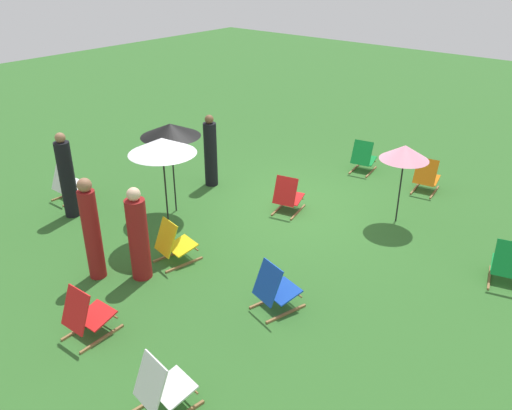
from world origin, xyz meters
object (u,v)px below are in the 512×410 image
(deckchair_2, at_px, (508,265))
(deckchair_10, at_px, (363,158))
(deckchair_7, at_px, (288,196))
(umbrella_2, at_px, (405,153))
(umbrella_0, at_px, (162,146))
(deckchair_5, at_px, (275,289))
(deckchair_4, at_px, (426,177))
(deckchair_0, at_px, (162,388))
(deckchair_9, at_px, (174,244))
(deckchair_1, at_px, (86,315))
(person_3, at_px, (138,237))
(person_0, at_px, (211,153))
(deckchair_8, at_px, (68,184))
(umbrella_1, at_px, (170,130))
(person_2, at_px, (67,178))
(person_1, at_px, (92,231))

(deckchair_2, bearing_deg, deckchair_10, -47.94)
(deckchair_7, relative_size, umbrella_2, 0.51)
(umbrella_0, xyz_separation_m, umbrella_2, (-3.10, -3.43, -0.38))
(deckchair_5, bearing_deg, deckchair_10, -58.16)
(umbrella_0, bearing_deg, deckchair_5, 171.00)
(deckchair_2, distance_m, deckchair_10, 5.08)
(deckchair_4, xyz_separation_m, deckchair_7, (1.81, 2.85, 0.00))
(deckchair_0, distance_m, deckchair_9, 3.38)
(deckchair_1, height_order, person_3, person_3)
(deckchair_4, xyz_separation_m, person_0, (4.07, 2.84, 0.43))
(deckchair_8, xyz_separation_m, umbrella_0, (-2.99, -0.29, 1.51))
(deckchair_7, relative_size, deckchair_8, 1.02)
(person_3, bearing_deg, umbrella_0, -87.50)
(deckchair_1, relative_size, umbrella_0, 0.41)
(deckchair_2, bearing_deg, deckchair_0, 51.92)
(deckchair_2, distance_m, umbrella_0, 6.25)
(deckchair_0, distance_m, umbrella_1, 5.61)
(deckchair_5, xyz_separation_m, umbrella_0, (2.97, -0.47, 1.51))
(deckchair_1, height_order, deckchair_8, same)
(deckchair_1, xyz_separation_m, person_2, (3.55, -2.01, 0.49))
(deckchair_5, relative_size, person_0, 0.50)
(deckchair_4, height_order, deckchair_5, same)
(person_0, bearing_deg, umbrella_1, -61.36)
(deckchair_7, bearing_deg, umbrella_1, 25.24)
(deckchair_7, bearing_deg, person_3, 69.52)
(deckchair_10, bearing_deg, deckchair_9, 75.42)
(person_0, xyz_separation_m, person_3, (-1.79, 3.54, -0.02))
(umbrella_1, distance_m, person_3, 2.70)
(deckchair_0, distance_m, deckchair_8, 6.69)
(person_2, bearing_deg, person_1, 102.11)
(deckchair_5, xyz_separation_m, umbrella_2, (-0.12, -3.90, 1.13))
(umbrella_2, relative_size, person_2, 0.91)
(person_0, distance_m, person_2, 3.22)
(deckchair_10, bearing_deg, deckchair_0, 93.35)
(deckchair_0, height_order, deckchair_4, same)
(umbrella_1, relative_size, person_3, 1.16)
(deckchair_0, relative_size, person_2, 0.46)
(umbrella_2, height_order, person_0, person_0)
(deckchair_0, distance_m, deckchair_4, 8.09)
(deckchair_2, distance_m, person_2, 8.42)
(deckchair_1, xyz_separation_m, deckchair_5, (-1.68, -2.23, 0.00))
(deckchair_4, bearing_deg, person_0, 26.38)
(person_1, bearing_deg, deckchair_8, 152.40)
(deckchair_1, distance_m, deckchair_5, 2.79)
(umbrella_2, relative_size, person_1, 0.90)
(person_0, bearing_deg, person_1, -59.24)
(deckchair_10, bearing_deg, umbrella_1, 56.25)
(deckchair_0, bearing_deg, person_1, -13.05)
(umbrella_0, distance_m, person_1, 1.96)
(person_3, bearing_deg, umbrella_2, -144.10)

